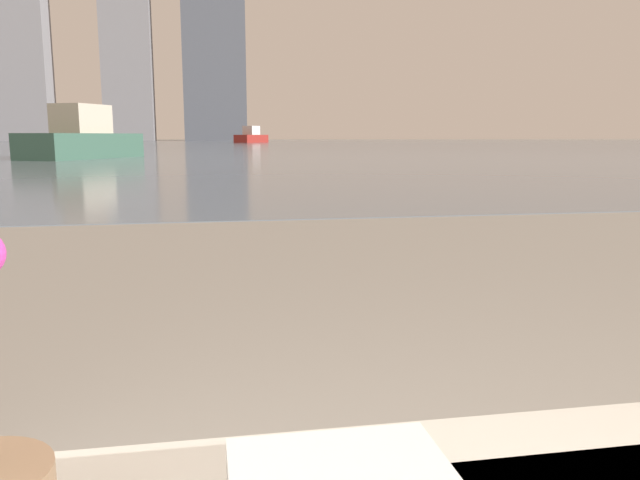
% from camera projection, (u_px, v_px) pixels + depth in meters
% --- Properties ---
extents(harbor_water, '(180.00, 110.00, 0.01)m').
position_uv_depth(harbor_water, '(210.00, 145.00, 60.13)').
color(harbor_water, slate).
rests_on(harbor_water, ground_plane).
extents(harbor_boat_0, '(4.32, 5.96, 2.13)m').
position_uv_depth(harbor_boat_0, '(83.00, 140.00, 25.01)').
color(harbor_boat_0, '#335647').
rests_on(harbor_boat_0, harbor_water).
extents(harbor_boat_3, '(4.76, 5.82, 2.13)m').
position_uv_depth(harbor_boat_3, '(251.00, 137.00, 80.63)').
color(harbor_boat_3, maroon).
rests_on(harbor_boat_3, harbor_water).
extents(skyline_tower_1, '(12.08, 6.90, 30.59)m').
position_uv_depth(skyline_tower_1, '(11.00, 50.00, 106.19)').
color(skyline_tower_1, slate).
rests_on(skyline_tower_1, ground_plane).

